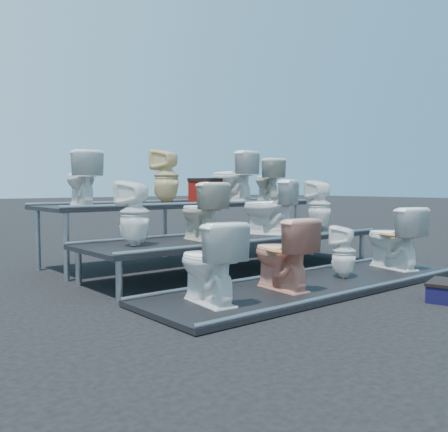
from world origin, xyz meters
TOP-DOWN VIEW (x-y plane):
  - ground at (0.00, 0.00)m, footprint 80.00×80.00m
  - tier_front at (0.00, -1.30)m, footprint 4.20×1.20m
  - tier_mid at (0.00, 0.00)m, footprint 4.20×1.20m
  - tier_back at (0.00, 1.30)m, footprint 4.20×1.20m
  - toilet_0 at (-1.51, -1.30)m, footprint 0.50×0.78m
  - toilet_1 at (-0.57, -1.30)m, footprint 0.48×0.76m
  - toilet_2 at (0.46, -1.30)m, footprint 0.35×0.36m
  - toilet_3 at (1.48, -1.30)m, footprint 0.61×0.86m
  - toilet_4 at (-1.53, 0.00)m, footprint 0.44×0.44m
  - toilet_5 at (-0.62, 0.00)m, footprint 0.45×0.72m
  - toilet_6 at (0.53, 0.00)m, footprint 0.66×0.83m
  - toilet_7 at (1.58, 0.00)m, footprint 0.40×0.41m
  - toilet_8 at (-1.56, 1.30)m, footprint 0.50×0.74m
  - toilet_9 at (-0.28, 1.30)m, footprint 0.47×0.48m
  - toilet_10 at (0.98, 1.30)m, footprint 0.58×0.85m
  - toilet_11 at (1.78, 1.30)m, footprint 0.65×0.80m
  - red_crate at (0.52, 1.40)m, footprint 0.57×0.52m
  - step_stool at (0.49, -2.49)m, footprint 0.51×0.39m

SIDE VIEW (x-z plane):
  - ground at x=0.00m, z-range 0.00..0.00m
  - tier_front at x=0.00m, z-range 0.00..0.06m
  - step_stool at x=0.49m, z-range 0.00..0.16m
  - tier_mid at x=0.00m, z-range 0.00..0.46m
  - toilet_2 at x=0.46m, z-range 0.06..0.66m
  - tier_back at x=0.00m, z-range 0.00..0.86m
  - toilet_1 at x=-0.57m, z-range 0.06..0.80m
  - toilet_0 at x=-1.51m, z-range 0.06..0.81m
  - toilet_3 at x=1.48m, z-range 0.06..0.85m
  - toilet_5 at x=-0.62m, z-range 0.46..1.16m
  - toilet_4 at x=-1.53m, z-range 0.46..1.18m
  - toilet_6 at x=0.53m, z-range 0.46..1.20m
  - toilet_7 at x=1.58m, z-range 0.46..1.21m
  - red_crate at x=0.52m, z-range 0.86..1.19m
  - toilet_8 at x=-1.56m, z-range 0.86..1.56m
  - toilet_11 at x=1.78m, z-range 0.86..1.57m
  - toilet_9 at x=-0.28m, z-range 0.86..1.66m
  - toilet_10 at x=0.98m, z-range 0.86..1.66m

